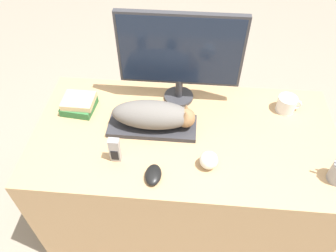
{
  "coord_description": "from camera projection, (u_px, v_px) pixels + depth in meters",
  "views": [
    {
      "loc": [
        0.01,
        -0.67,
        1.87
      ],
      "look_at": [
        -0.08,
        0.35,
        0.78
      ],
      "focal_mm": 35.0,
      "sensor_mm": 36.0,
      "label": 1
    }
  ],
  "objects": [
    {
      "name": "desk",
      "position": [
        182.0,
        177.0,
        1.81
      ],
      "size": [
        1.44,
        0.73,
        0.72
      ],
      "color": "tan",
      "rests_on": "ground_plane"
    },
    {
      "name": "keyboard",
      "position": [
        152.0,
        126.0,
        1.56
      ],
      "size": [
        0.42,
        0.16,
        0.02
      ],
      "color": "#2D2D33",
      "rests_on": "desk"
    },
    {
      "name": "cat",
      "position": [
        156.0,
        115.0,
        1.51
      ],
      "size": [
        0.39,
        0.15,
        0.13
      ],
      "color": "#66605B",
      "rests_on": "keyboard"
    },
    {
      "name": "monitor",
      "position": [
        180.0,
        53.0,
        1.51
      ],
      "size": [
        0.59,
        0.15,
        0.48
      ],
      "color": "#333338",
      "rests_on": "desk"
    },
    {
      "name": "computer_mouse",
      "position": [
        153.0,
        175.0,
        1.36
      ],
      "size": [
        0.07,
        0.11,
        0.04
      ],
      "color": "black",
      "rests_on": "desk"
    },
    {
      "name": "coffee_mug",
      "position": [
        287.0,
        104.0,
        1.62
      ],
      "size": [
        0.12,
        0.09,
        0.08
      ],
      "color": "silver",
      "rests_on": "desk"
    },
    {
      "name": "baseball",
      "position": [
        209.0,
        160.0,
        1.39
      ],
      "size": [
        0.08,
        0.08,
        0.08
      ],
      "color": "silver",
      "rests_on": "desk"
    },
    {
      "name": "phone",
      "position": [
        115.0,
        150.0,
        1.4
      ],
      "size": [
        0.05,
        0.03,
        0.13
      ],
      "color": "#99999E",
      "rests_on": "desk"
    },
    {
      "name": "book_stack",
      "position": [
        79.0,
        104.0,
        1.63
      ],
      "size": [
        0.17,
        0.16,
        0.07
      ],
      "color": "#2D6B38",
      "rests_on": "desk"
    }
  ]
}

